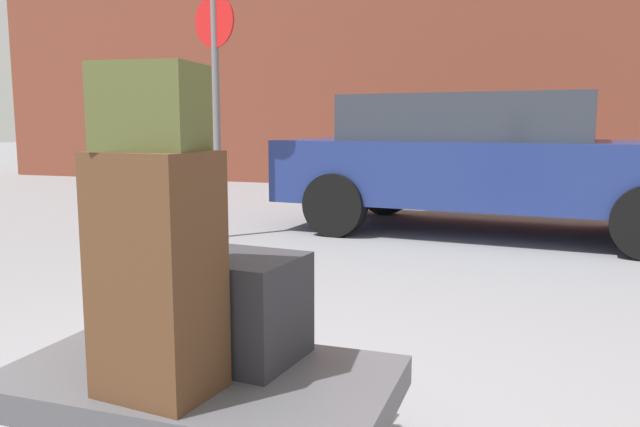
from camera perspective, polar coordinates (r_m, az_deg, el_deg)
luggage_cart at (r=2.16m, az=-10.80°, el=-15.54°), size 1.25×0.70×0.34m
suitcase_brown_center at (r=1.89m, az=-14.50°, el=-5.36°), size 0.35×0.30×0.71m
duffel_bag_charcoal_stacked_top at (r=2.22m, az=-9.81°, el=-8.02°), size 0.65×0.41×0.35m
duffel_bag_olive_topmost_pile at (r=1.84m, az=-15.03°, el=9.23°), size 0.30×0.25×0.24m
parked_car at (r=6.78m, az=14.89°, el=4.72°), size 4.43×2.20×1.42m
no_parking_sign at (r=6.33m, az=-9.40°, el=10.98°), size 0.49×0.16×2.35m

